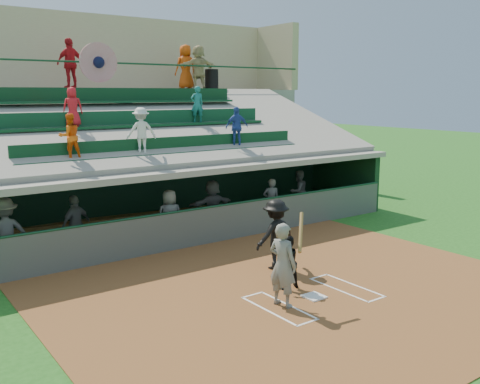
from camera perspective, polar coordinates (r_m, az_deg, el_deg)
ground at (r=12.13m, az=7.89°, el=-11.14°), size 100.00×100.00×0.00m
dirt_slab at (r=12.47m, az=6.27°, el=-10.44°), size 11.00×9.00×0.02m
home_plate at (r=12.12m, az=7.89°, el=-10.98°), size 0.43×0.43×0.03m
batters_box_chalk at (r=12.12m, az=7.89°, el=-11.04°), size 2.65×1.85×0.01m
dugout_floor at (r=17.37m, az=-7.71°, el=-4.37°), size 16.00×3.50×0.04m
concourse_slab at (r=23.08m, az=-15.86°, el=4.76°), size 20.00×3.00×4.60m
grandstand at (r=20.31m, az=-12.93°, el=4.05°), size 20.40×10.40×7.80m
batter_at_plate at (r=11.31m, az=4.60°, el=-7.69°), size 0.91×0.79×1.95m
catcher at (r=12.36m, az=5.03°, el=-7.49°), size 0.61×0.47×1.25m
home_umpire at (r=13.64m, az=3.82°, el=-4.53°), size 1.18×0.70×1.80m
dugout_bench at (r=18.35m, az=-9.01°, el=-2.83°), size 14.62×2.32×0.44m
dugout_player_a at (r=14.90m, az=-23.72°, el=-4.00°), size 1.19×0.70×1.82m
dugout_player_b at (r=15.62m, az=-17.10°, el=-3.28°), size 1.04×0.75×1.63m
dugout_player_c at (r=15.95m, az=-7.49°, el=-2.63°), size 0.88×0.66×1.62m
dugout_player_d at (r=17.29m, az=-2.95°, el=-1.45°), size 1.57×0.55×1.67m
dugout_player_e at (r=18.30m, az=3.34°, el=-0.96°), size 0.68×0.61×1.55m
dugout_player_f at (r=20.08m, az=6.26°, el=0.06°), size 0.77×0.60×1.58m
trash_bin at (r=24.90m, az=-3.05°, el=11.89°), size 0.61×0.61×0.91m
concourse_staff_a at (r=22.13m, az=-17.63°, el=12.92°), size 1.21×0.72×1.93m
concourse_staff_b at (r=24.64m, az=-5.83°, el=13.11°), size 1.02×0.71×1.98m
concourse_staff_c at (r=24.13m, az=-4.46°, el=13.11°), size 1.84×0.84×1.92m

